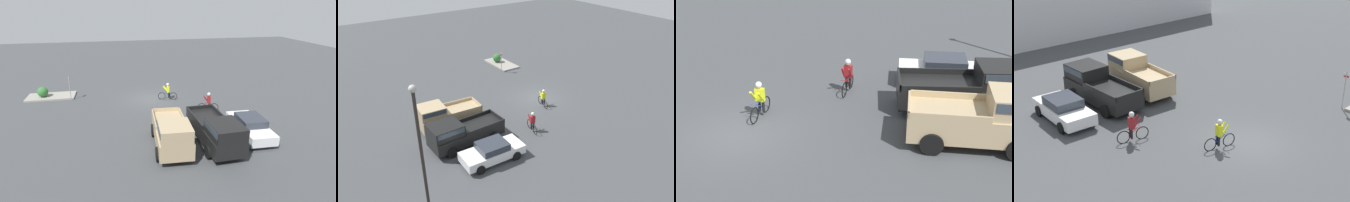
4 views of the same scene
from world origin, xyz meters
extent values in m
plane|color=#424447|center=(0.00, 0.00, 0.00)|extent=(80.00, 80.00, 0.00)
cube|color=white|center=(-5.65, 8.53, 0.58)|extent=(1.93, 4.40, 0.62)
cube|color=#2D333D|center=(-5.65, 8.53, 1.12)|extent=(1.67, 2.01, 0.47)
cylinder|color=black|center=(-6.49, 9.94, 0.31)|extent=(0.20, 0.63, 0.63)
cylinder|color=black|center=(-4.72, 9.88, 0.31)|extent=(0.20, 0.63, 0.63)
cylinder|color=black|center=(-6.59, 7.17, 0.31)|extent=(0.20, 0.63, 0.63)
cylinder|color=black|center=(-4.81, 7.11, 0.31)|extent=(0.20, 0.63, 0.63)
cube|color=black|center=(-2.85, 8.97, 0.81)|extent=(2.16, 5.53, 0.91)
cube|color=black|center=(-2.90, 10.61, 1.67)|extent=(1.90, 2.24, 0.82)
cube|color=#333D47|center=(-2.90, 10.61, 1.85)|extent=(1.95, 2.07, 0.36)
cube|color=black|center=(-3.77, 7.85, 1.39)|extent=(0.18, 3.28, 0.25)
cube|color=black|center=(-1.86, 7.91, 1.39)|extent=(0.18, 3.28, 0.25)
cube|color=black|center=(-2.77, 6.28, 1.39)|extent=(1.99, 0.14, 0.25)
cylinder|color=black|center=(-3.90, 10.63, 0.39)|extent=(0.24, 0.80, 0.79)
cylinder|color=black|center=(-1.91, 10.70, 0.39)|extent=(0.24, 0.80, 0.79)
cylinder|color=black|center=(-3.80, 7.24, 0.39)|extent=(0.24, 0.80, 0.79)
cylinder|color=black|center=(-1.81, 7.31, 0.39)|extent=(0.24, 0.80, 0.79)
cube|color=tan|center=(-0.05, 8.95, 0.89)|extent=(2.23, 4.95, 1.01)
cube|color=tan|center=(0.03, 10.40, 1.80)|extent=(1.91, 2.04, 0.80)
cube|color=#333D47|center=(0.03, 10.40, 1.97)|extent=(1.96, 1.89, 0.35)
cube|color=tan|center=(-1.05, 8.04, 1.52)|extent=(0.24, 2.91, 0.25)
cube|color=tan|center=(0.83, 7.93, 1.52)|extent=(0.24, 2.91, 0.25)
cube|color=tan|center=(-0.19, 6.57, 1.52)|extent=(1.96, 0.19, 0.25)
cylinder|color=black|center=(-0.95, 10.51, 0.43)|extent=(0.27, 0.87, 0.86)
cylinder|color=black|center=(1.01, 10.40, 0.43)|extent=(0.27, 0.87, 0.86)
cylinder|color=black|center=(-1.12, 7.51, 0.43)|extent=(0.27, 0.87, 0.86)
cylinder|color=black|center=(0.84, 7.40, 0.43)|extent=(0.27, 0.87, 0.86)
torus|color=black|center=(-1.00, 0.44, 0.33)|extent=(0.70, 0.20, 0.71)
torus|color=black|center=(-2.05, 0.67, 0.33)|extent=(0.70, 0.20, 0.71)
cylinder|color=#233D9E|center=(-1.53, 0.56, 0.50)|extent=(0.55, 0.16, 0.37)
cylinder|color=#233D9E|center=(-1.53, 0.56, 0.70)|extent=(0.59, 0.17, 0.04)
cylinder|color=#233D9E|center=(-1.71, 0.60, 0.50)|extent=(0.04, 0.04, 0.34)
cylinder|color=#233D9E|center=(-1.13, 0.47, 0.72)|extent=(0.12, 0.45, 0.02)
cylinder|color=black|center=(-1.61, 0.67, 0.46)|extent=(0.14, 0.14, 0.53)
cylinder|color=black|center=(-1.65, 0.49, 0.46)|extent=(0.14, 0.14, 0.53)
cube|color=yellow|center=(-1.58, 0.57, 1.00)|extent=(0.31, 0.40, 0.55)
cylinder|color=yellow|center=(-1.33, 0.69, 1.00)|extent=(0.54, 0.20, 0.61)
cylinder|color=yellow|center=(-1.41, 0.35, 1.00)|extent=(0.54, 0.20, 0.61)
sphere|color=tan|center=(-1.55, 0.56, 1.40)|extent=(0.24, 0.24, 0.24)
sphere|color=silver|center=(-1.55, 0.56, 1.45)|extent=(0.26, 0.26, 0.26)
torus|color=black|center=(-3.77, 3.87, 0.34)|extent=(0.71, 0.21, 0.72)
torus|color=black|center=(-4.78, 4.10, 0.34)|extent=(0.71, 0.21, 0.72)
cylinder|color=maroon|center=(-4.28, 3.99, 0.51)|extent=(0.53, 0.15, 0.38)
cylinder|color=maroon|center=(-4.28, 3.99, 0.71)|extent=(0.56, 0.16, 0.04)
cylinder|color=maroon|center=(-4.45, 4.03, 0.51)|extent=(0.04, 0.04, 0.35)
cylinder|color=maroon|center=(-3.90, 3.90, 0.74)|extent=(0.12, 0.45, 0.02)
cylinder|color=black|center=(-4.36, 4.10, 0.47)|extent=(0.14, 0.14, 0.54)
cylinder|color=black|center=(-4.40, 3.92, 0.47)|extent=(0.14, 0.14, 0.54)
cube|color=maroon|center=(-4.33, 4.00, 1.03)|extent=(0.31, 0.40, 0.58)
cylinder|color=maroon|center=(-4.09, 4.12, 1.03)|extent=(0.52, 0.20, 0.63)
cylinder|color=maroon|center=(-4.16, 3.79, 1.03)|extent=(0.52, 0.20, 0.63)
sphere|color=tan|center=(-4.30, 3.99, 1.44)|extent=(0.25, 0.25, 0.25)
sphere|color=silver|center=(-4.30, 3.99, 1.50)|extent=(0.27, 0.27, 0.27)
cylinder|color=#9E9EA3|center=(7.28, -0.88, 1.17)|extent=(0.06, 0.06, 2.33)
cube|color=white|center=(7.28, -0.88, 2.01)|extent=(0.07, 0.30, 0.45)
cube|color=red|center=(7.28, -0.88, 2.01)|extent=(0.08, 0.30, 0.10)
cylinder|color=#2D2823|center=(-8.39, 14.15, 3.87)|extent=(0.16, 0.16, 7.74)
sphere|color=#B2B2A8|center=(-8.39, 14.15, 7.87)|extent=(0.36, 0.36, 0.36)
cube|color=gray|center=(9.29, -2.24, 0.07)|extent=(4.37, 2.17, 0.15)
sphere|color=#337033|center=(9.94, -2.04, 0.64)|extent=(0.98, 0.98, 0.98)
camera|label=1|loc=(2.99, 23.15, 8.59)|focal=28.00mm
camera|label=2|loc=(-21.09, 18.05, 13.75)|focal=35.00mm
camera|label=3|loc=(15.44, 5.46, 9.15)|focal=50.00mm
camera|label=4|loc=(-16.36, -13.38, 11.30)|focal=50.00mm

